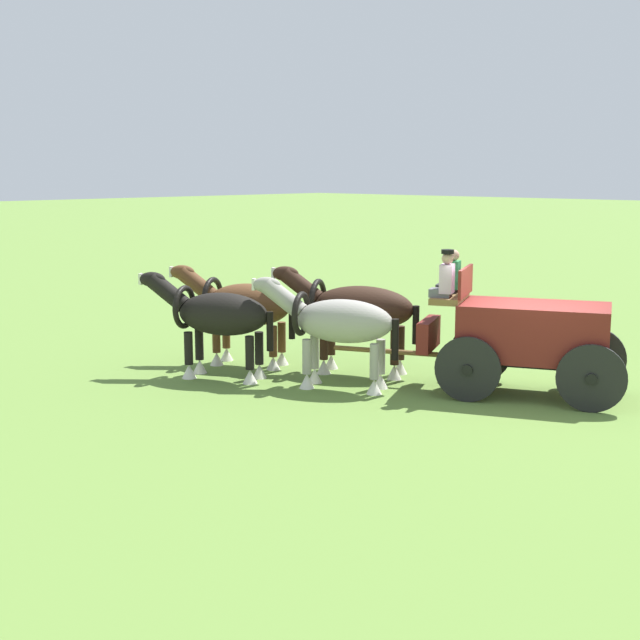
# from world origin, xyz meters

# --- Properties ---
(ground_plane) EXTENTS (220.00, 220.00, 0.00)m
(ground_plane) POSITION_xyz_m (0.00, 0.00, 0.00)
(ground_plane) COLOR olive
(show_wagon) EXTENTS (5.57, 3.22, 2.78)m
(show_wagon) POSITION_xyz_m (0.15, 0.07, 1.22)
(show_wagon) COLOR maroon
(show_wagon) RESTS_ON ground
(draft_horse_rear_near) EXTENTS (2.88, 1.71, 2.16)m
(draft_horse_rear_near) POSITION_xyz_m (3.12, 2.14, 1.29)
(draft_horse_rear_near) COLOR #9E998E
(draft_horse_rear_near) RESTS_ON ground
(draft_horse_rear_off) EXTENTS (3.09, 1.83, 2.23)m
(draft_horse_rear_off) POSITION_xyz_m (3.65, 0.95, 1.37)
(draft_horse_rear_off) COLOR #331E14
(draft_horse_rear_off) RESTS_ON ground
(draft_horse_lead_near) EXTENTS (2.88, 1.73, 2.16)m
(draft_horse_lead_near) POSITION_xyz_m (5.48, 3.21, 1.30)
(draft_horse_lead_near) COLOR black
(draft_horse_lead_near) RESTS_ON ground
(draft_horse_lead_off) EXTENTS (2.86, 1.73, 2.17)m
(draft_horse_lead_off) POSITION_xyz_m (6.02, 2.03, 1.31)
(draft_horse_lead_off) COLOR brown
(draft_horse_lead_off) RESTS_ON ground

